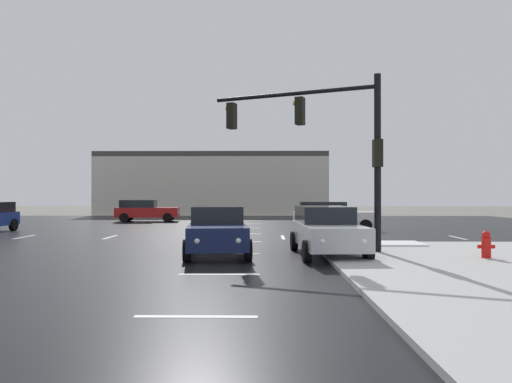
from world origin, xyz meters
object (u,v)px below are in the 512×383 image
(sedan_white, at_px, (331,215))
(sedan_silver, at_px, (326,229))
(sedan_navy, at_px, (217,229))
(traffic_signal_mast, at_px, (327,134))
(sedan_red, at_px, (145,210))
(fire_hydrant, at_px, (486,244))

(sedan_white, xyz_separation_m, sedan_silver, (-1.68, -10.50, 0.00))
(sedan_navy, xyz_separation_m, sedan_silver, (3.60, -0.13, 0.00))
(traffic_signal_mast, xyz_separation_m, sedan_red, (-10.83, 18.32, -3.20))
(traffic_signal_mast, distance_m, fire_hydrant, 5.98)
(traffic_signal_mast, xyz_separation_m, sedan_white, (1.58, 9.94, -3.20))
(traffic_signal_mast, xyz_separation_m, sedan_navy, (-3.70, -0.42, -3.20))
(fire_hydrant, xyz_separation_m, sedan_navy, (-8.05, 1.67, 0.32))
(sedan_navy, xyz_separation_m, sedan_red, (-7.13, 18.74, 0.00))
(fire_hydrant, xyz_separation_m, sedan_red, (-15.18, 20.41, 0.32))
(fire_hydrant, bearing_deg, sedan_navy, 168.26)
(traffic_signal_mast, distance_m, sedan_silver, 3.25)
(sedan_navy, distance_m, sedan_red, 20.05)
(sedan_navy, xyz_separation_m, sedan_white, (5.28, 10.36, 0.00))
(traffic_signal_mast, height_order, sedan_navy, traffic_signal_mast)
(fire_hydrant, bearing_deg, sedan_silver, 160.93)
(traffic_signal_mast, distance_m, sedan_navy, 4.91)
(fire_hydrant, height_order, sedan_navy, sedan_navy)
(sedan_silver, distance_m, sedan_red, 21.70)
(sedan_silver, bearing_deg, sedan_navy, -95.27)
(sedan_navy, bearing_deg, sedan_red, -165.26)
(fire_hydrant, xyz_separation_m, sedan_silver, (-4.46, 1.54, 0.32))
(sedan_red, bearing_deg, sedan_white, -38.70)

